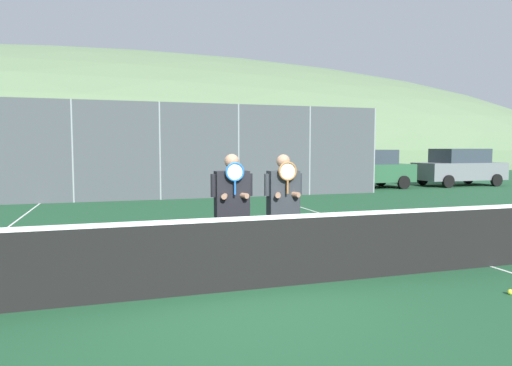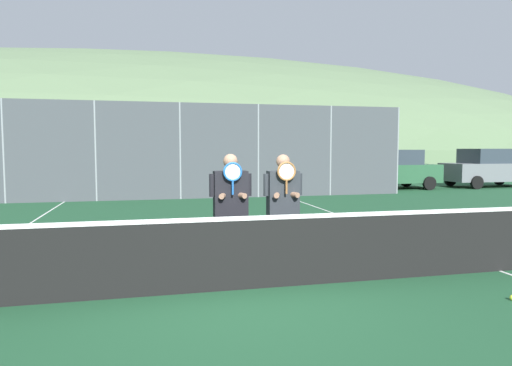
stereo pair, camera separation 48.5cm
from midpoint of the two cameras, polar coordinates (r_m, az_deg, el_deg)
name	(u,v)px [view 1 (the left image)]	position (r m, az deg, el deg)	size (l,w,h in m)	color
ground_plane	(245,290)	(6.03, -3.78, -13.23)	(120.00, 120.00, 0.00)	#1E4C2D
hill_distant	(126,163)	(63.17, -16.13, 2.48)	(131.70, 73.17, 25.61)	#5B7551
clubhouse_building	(122,149)	(24.25, -16.98, 4.11)	(15.50, 5.50, 3.59)	tan
fence_back	(160,151)	(16.62, -12.74, 3.92)	(17.44, 0.06, 3.48)	gray
tennis_net	(245,252)	(5.90, -3.80, -8.66)	(10.64, 0.09, 1.06)	gray
court_line_right_sideline	(382,232)	(10.26, 14.15, -6.01)	(0.05, 16.00, 0.01)	white
player_leftmost	(232,203)	(6.56, -5.14, -2.56)	(0.62, 0.34, 1.74)	#56565B
player_center_left	(283,202)	(6.75, 1.38, -2.44)	(0.59, 0.34, 1.73)	#56565B
car_left_of_center	(142,173)	(18.86, -14.80, 1.27)	(4.17, 2.10, 1.68)	maroon
car_center	(264,171)	(19.52, 0.30, 1.54)	(4.26, 2.02, 1.71)	#B2B7BC
car_right_of_center	(367,169)	(21.63, 13.11, 1.77)	(4.10, 2.01, 1.78)	#285638
car_far_right	(459,167)	(24.51, 23.55, 1.85)	(4.34, 2.01, 1.82)	slate
tennis_ball_on_court	(510,292)	(6.53, 27.33, -12.03)	(0.07, 0.07, 0.07)	#CCDB33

